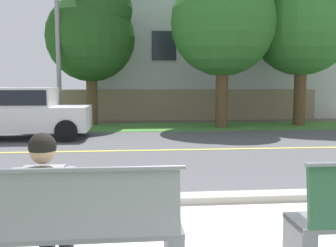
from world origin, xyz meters
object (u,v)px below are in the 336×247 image
(shade_tree_centre, at_px, (307,17))
(seated_person_grey, at_px, (47,199))
(shade_tree_far_left, at_px, (93,31))
(shade_tree_left, at_px, (227,15))
(streetlamp, at_px, (58,9))
(car_white_near, at_px, (16,111))
(bench_left, at_px, (63,230))

(shade_tree_centre, bearing_deg, seated_person_grey, -123.85)
(shade_tree_far_left, distance_m, shade_tree_left, 5.18)
(streetlamp, relative_size, shade_tree_far_left, 1.32)
(car_white_near, height_order, streetlamp, streetlamp)
(seated_person_grey, bearing_deg, bench_left, -48.05)
(bench_left, relative_size, streetlamp, 0.26)
(shade_tree_far_left, height_order, shade_tree_centre, shade_tree_centre)
(streetlamp, bearing_deg, shade_tree_left, -1.76)
(streetlamp, bearing_deg, seated_person_grey, -80.08)
(seated_person_grey, bearing_deg, shade_tree_left, 68.50)
(bench_left, height_order, shade_tree_centre, shade_tree_centre)
(bench_left, xyz_separation_m, seated_person_grey, (-0.15, 0.17, 0.21))
(bench_left, distance_m, streetlamp, 11.84)
(seated_person_grey, xyz_separation_m, shade_tree_centre, (7.48, 11.15, 3.58))
(seated_person_grey, bearing_deg, streetlamp, 99.92)
(seated_person_grey, height_order, shade_tree_left, shade_tree_left)
(streetlamp, bearing_deg, bench_left, -79.46)
(streetlamp, distance_m, shade_tree_far_left, 1.71)
(car_white_near, bearing_deg, seated_person_grey, -71.87)
(bench_left, distance_m, shade_tree_far_left, 12.63)
(seated_person_grey, height_order, shade_tree_centre, shade_tree_centre)
(car_white_near, bearing_deg, bench_left, -71.28)
(shade_tree_left, height_order, shade_tree_centre, shade_tree_centre)
(car_white_near, relative_size, shade_tree_far_left, 0.75)
(shade_tree_left, bearing_deg, car_white_near, -162.02)
(car_white_near, xyz_separation_m, streetlamp, (0.85, 2.44, 3.45))
(shade_tree_far_left, bearing_deg, shade_tree_left, -15.09)
(shade_tree_left, bearing_deg, seated_person_grey, -111.50)
(seated_person_grey, bearing_deg, shade_tree_far_left, 93.74)
(bench_left, xyz_separation_m, shade_tree_centre, (7.32, 11.32, 3.79))
(seated_person_grey, xyz_separation_m, car_white_near, (-2.75, 8.40, 0.18))
(shade_tree_left, xyz_separation_m, shade_tree_centre, (3.28, 0.50, 0.09))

